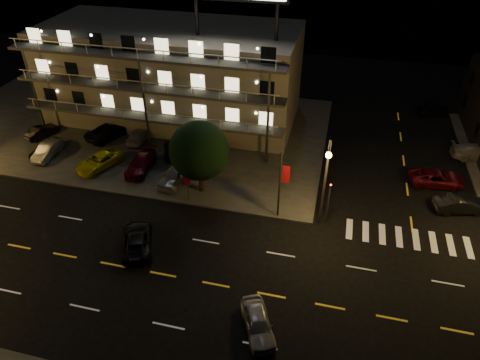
% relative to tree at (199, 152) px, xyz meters
% --- Properties ---
extents(ground, '(140.00, 140.00, 0.00)m').
position_rel_tree_xyz_m(ground, '(2.37, -10.21, -4.21)').
color(ground, black).
rests_on(ground, ground).
extents(curb_nw, '(44.00, 24.00, 0.15)m').
position_rel_tree_xyz_m(curb_nw, '(-11.63, 9.79, -4.13)').
color(curb_nw, '#333331').
rests_on(curb_nw, ground).
extents(motel, '(28.00, 13.80, 18.10)m').
position_rel_tree_xyz_m(motel, '(-7.58, 13.67, 1.14)').
color(motel, gray).
rests_on(motel, ground).
extents(streetlight_nc, '(0.44, 1.92, 8.00)m').
position_rel_tree_xyz_m(streetlight_nc, '(10.87, -2.28, 0.75)').
color(streetlight_nc, '#2D2D30').
rests_on(streetlight_nc, ground).
extents(signal_nw, '(0.20, 0.27, 4.60)m').
position_rel_tree_xyz_m(signal_nw, '(11.37, -1.72, -1.64)').
color(signal_nw, '#2D2D30').
rests_on(signal_nw, ground).
extents(banner_north, '(0.83, 0.16, 6.40)m').
position_rel_tree_xyz_m(banner_north, '(7.45, -1.81, -0.78)').
color(banner_north, '#2D2D30').
rests_on(banner_north, ground).
extents(stop_sign, '(0.91, 0.11, 2.61)m').
position_rel_tree_xyz_m(stop_sign, '(-0.63, -1.64, -2.50)').
color(stop_sign, '#2D2D30').
rests_on(stop_sign, ground).
extents(tree, '(5.43, 5.22, 6.83)m').
position_rel_tree_xyz_m(tree, '(0.00, 0.00, 0.00)').
color(tree, black).
rests_on(tree, curb_nw).
extents(lot_car_0, '(2.21, 4.10, 1.32)m').
position_rel_tree_xyz_m(lot_car_0, '(-17.39, 2.18, -3.40)').
color(lot_car_0, black).
rests_on(lot_car_0, curb_nw).
extents(lot_car_1, '(1.65, 4.20, 1.36)m').
position_rel_tree_xyz_m(lot_car_1, '(-16.97, 1.81, -3.38)').
color(lot_car_1, '#939399').
rests_on(lot_car_1, curb_nw).
extents(lot_car_2, '(3.96, 5.30, 1.34)m').
position_rel_tree_xyz_m(lot_car_2, '(-10.83, 1.27, -3.39)').
color(lot_car_2, yellow).
rests_on(lot_car_2, curb_nw).
extents(lot_car_3, '(2.07, 4.80, 1.38)m').
position_rel_tree_xyz_m(lot_car_3, '(-6.70, 1.78, -3.37)').
color(lot_car_3, '#4F0B17').
rests_on(lot_car_3, curb_nw).
extents(lot_car_4, '(2.55, 4.76, 1.54)m').
position_rel_tree_xyz_m(lot_car_4, '(-2.73, 0.74, -3.29)').
color(lot_car_4, '#939399').
rests_on(lot_car_4, curb_nw).
extents(lot_car_5, '(2.52, 3.92, 1.22)m').
position_rel_tree_xyz_m(lot_car_5, '(-19.98, 5.23, -3.45)').
color(lot_car_5, black).
rests_on(lot_car_5, curb_nw).
extents(lot_car_6, '(4.29, 5.78, 1.46)m').
position_rel_tree_xyz_m(lot_car_6, '(-12.81, 6.92, -3.33)').
color(lot_car_6, black).
rests_on(lot_car_6, curb_nw).
extents(lot_car_7, '(2.13, 4.43, 1.24)m').
position_rel_tree_xyz_m(lot_car_7, '(-9.34, 7.05, -3.44)').
color(lot_car_7, '#939399').
rests_on(lot_car_7, curb_nw).
extents(lot_car_8, '(2.92, 4.21, 1.33)m').
position_rel_tree_xyz_m(lot_car_8, '(-4.79, 5.10, -3.39)').
color(lot_car_8, black).
rests_on(lot_car_8, curb_nw).
extents(lot_car_9, '(2.65, 4.19, 1.30)m').
position_rel_tree_xyz_m(lot_car_9, '(-0.05, 6.76, -3.41)').
color(lot_car_9, '#4F0B17').
rests_on(lot_car_9, curb_nw).
extents(side_car_0, '(4.73, 2.59, 1.48)m').
position_rel_tree_xyz_m(side_car_0, '(22.43, 2.58, -3.47)').
color(side_car_0, black).
rests_on(side_car_0, ground).
extents(side_car_1, '(5.32, 2.90, 1.41)m').
position_rel_tree_xyz_m(side_car_1, '(20.93, 6.24, -3.50)').
color(side_car_1, '#4F0B17').
rests_on(side_car_1, ground).
extents(side_car_2, '(5.31, 2.54, 1.49)m').
position_rel_tree_xyz_m(side_car_2, '(25.55, 11.95, -3.46)').
color(side_car_2, '#939399').
rests_on(side_car_2, ground).
extents(side_car_3, '(4.19, 3.03, 1.33)m').
position_rel_tree_xyz_m(side_car_3, '(22.42, 21.53, -3.54)').
color(side_car_3, black).
rests_on(side_car_3, ground).
extents(road_car_east, '(3.20, 4.40, 1.39)m').
position_rel_tree_xyz_m(road_car_east, '(7.99, -13.12, -3.51)').
color(road_car_east, '#939399').
rests_on(road_car_east, ground).
extents(road_car_west, '(3.94, 5.31, 1.34)m').
position_rel_tree_xyz_m(road_car_west, '(-2.63, -7.99, -3.54)').
color(road_car_west, black).
rests_on(road_car_west, ground).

